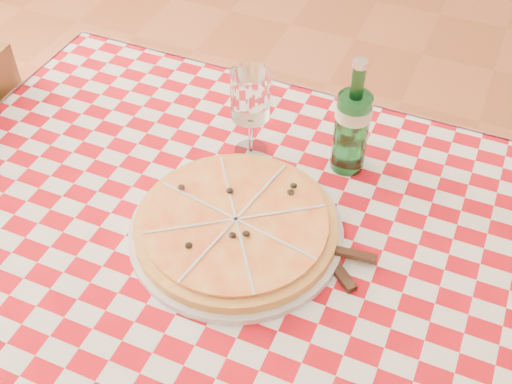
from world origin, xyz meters
TOP-DOWN VIEW (x-y plane):
  - dining_table at (0.00, 0.00)m, footprint 1.20×0.80m
  - tablecloth at (0.00, 0.00)m, footprint 1.30×0.90m
  - pizza_plate at (-0.03, 0.01)m, footprint 0.43×0.43m
  - water_bottle at (0.09, 0.25)m, footprint 0.09×0.09m
  - wine_glass at (-0.10, 0.21)m, footprint 0.08×0.08m
  - cutlery at (0.12, 0.02)m, footprint 0.25×0.22m

SIDE VIEW (x-z plane):
  - dining_table at x=0.00m, z-range 0.28..1.03m
  - tablecloth at x=0.00m, z-range 0.75..0.76m
  - cutlery at x=0.12m, z-range 0.76..0.78m
  - pizza_plate at x=-0.03m, z-range 0.76..0.81m
  - wine_glass at x=-0.10m, z-range 0.76..0.94m
  - water_bottle at x=0.09m, z-range 0.76..0.99m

